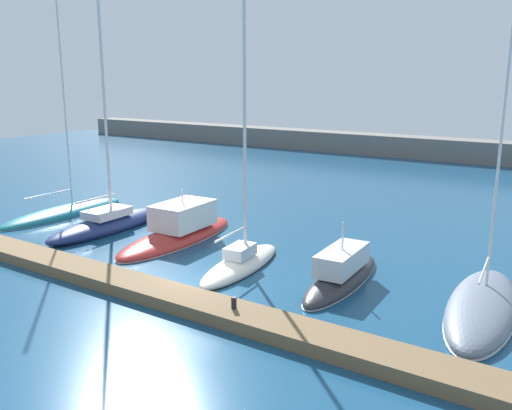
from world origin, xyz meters
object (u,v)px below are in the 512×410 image
at_px(motorboat_red_third, 180,230).
at_px(dock_bollard, 234,303).
at_px(sailboat_ivory_fourth, 241,262).
at_px(sailboat_navy_second, 108,221).
at_px(sailboat_teal_nearest, 65,213).
at_px(motorboat_charcoal_fifth, 342,275).
at_px(sailboat_slate_sixth, 482,306).

xyz_separation_m(motorboat_red_third, dock_bollard, (8.57, -6.78, 0.22)).
bearing_deg(dock_bollard, sailboat_ivory_fourth, 122.63).
bearing_deg(motorboat_red_third, sailboat_navy_second, 98.23).
distance_m(sailboat_teal_nearest, sailboat_navy_second, 5.25).
relative_size(motorboat_charcoal_fifth, dock_bollard, 16.35).
relative_size(motorboat_red_third, dock_bollard, 21.13).
bearing_deg(motorboat_charcoal_fifth, sailboat_navy_second, 86.56).
xyz_separation_m(sailboat_slate_sixth, dock_bollard, (-7.38, -5.92, 0.49)).
xyz_separation_m(sailboat_navy_second, motorboat_red_third, (4.69, 0.93, -0.02)).
distance_m(sailboat_navy_second, sailboat_ivory_fourth, 10.24).
relative_size(motorboat_red_third, sailboat_slate_sixth, 0.52).
bearing_deg(sailboat_teal_nearest, sailboat_ivory_fourth, -98.67).
distance_m(motorboat_red_third, sailboat_slate_sixth, 15.97).
height_order(motorboat_charcoal_fifth, dock_bollard, motorboat_charcoal_fifth).
distance_m(sailboat_teal_nearest, sailboat_ivory_fourth, 15.46).
height_order(sailboat_teal_nearest, dock_bollard, sailboat_teal_nearest).
bearing_deg(dock_bollard, sailboat_slate_sixth, 38.75).
xyz_separation_m(sailboat_teal_nearest, sailboat_slate_sixth, (25.78, -0.86, 0.10)).
relative_size(sailboat_navy_second, sailboat_slate_sixth, 0.96).
relative_size(sailboat_navy_second, motorboat_red_third, 1.84).
height_order(sailboat_navy_second, sailboat_ivory_fourth, sailboat_navy_second).
bearing_deg(dock_bollard, motorboat_charcoal_fifth, 74.03).
relative_size(sailboat_navy_second, dock_bollard, 38.96).
bearing_deg(dock_bollard, sailboat_teal_nearest, 159.78).
height_order(sailboat_navy_second, motorboat_charcoal_fifth, sailboat_navy_second).
relative_size(sailboat_slate_sixth, dock_bollard, 40.64).
bearing_deg(sailboat_ivory_fourth, motorboat_red_third, 63.80).
xyz_separation_m(motorboat_red_third, motorboat_charcoal_fifth, (10.21, -1.04, -0.14)).
distance_m(sailboat_navy_second, sailboat_slate_sixth, 20.64).
height_order(motorboat_red_third, sailboat_slate_sixth, sailboat_slate_sixth).
bearing_deg(sailboat_navy_second, motorboat_charcoal_fifth, -92.31).
xyz_separation_m(sailboat_ivory_fourth, dock_bollard, (3.07, -4.80, 0.40)).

